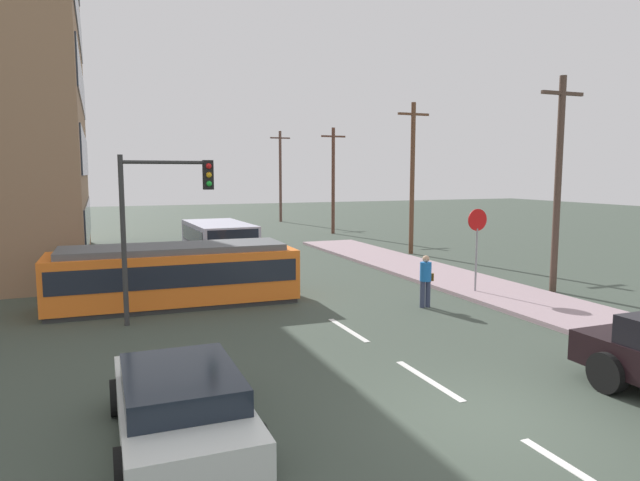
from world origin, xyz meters
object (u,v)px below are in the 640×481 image
(parked_sedan_near, at_px, (180,402))
(utility_pole_far, at_px, (333,179))
(utility_pole_distant, at_px, (280,175))
(streetcar_tram, at_px, (174,274))
(stop_sign, at_px, (477,233))
(pedestrian_crossing, at_px, (426,278))
(traffic_light_mast, at_px, (161,206))
(utility_pole_mid, at_px, (412,176))
(city_bus, at_px, (219,240))
(parked_sedan_mid, at_px, (136,268))
(utility_pole_near, at_px, (558,181))

(parked_sedan_near, relative_size, utility_pole_far, 0.59)
(parked_sedan_near, bearing_deg, utility_pole_distant, 70.15)
(streetcar_tram, relative_size, stop_sign, 2.71)
(pedestrian_crossing, height_order, parked_sedan_near, pedestrian_crossing)
(traffic_light_mast, xyz_separation_m, utility_pole_mid, (13.73, 9.40, 0.80))
(city_bus, distance_m, parked_sedan_near, 17.91)
(city_bus, xyz_separation_m, parked_sedan_mid, (-3.99, -3.85, -0.48))
(parked_sedan_near, distance_m, stop_sign, 13.34)
(city_bus, relative_size, parked_sedan_near, 1.23)
(utility_pole_far, bearing_deg, pedestrian_crossing, -105.36)
(city_bus, relative_size, stop_sign, 1.87)
(parked_sedan_near, distance_m, traffic_light_mast, 7.96)
(traffic_light_mast, height_order, utility_pole_mid, utility_pole_mid)
(city_bus, bearing_deg, utility_pole_near, -47.55)
(utility_pole_far, bearing_deg, streetcar_tram, -126.24)
(pedestrian_crossing, bearing_deg, utility_pole_near, 3.60)
(traffic_light_mast, bearing_deg, parked_sedan_near, -94.24)
(parked_sedan_near, height_order, utility_pole_distant, utility_pole_distant)
(traffic_light_mast, bearing_deg, utility_pole_far, 55.65)
(parked_sedan_near, relative_size, utility_pole_mid, 0.56)
(parked_sedan_mid, xyz_separation_m, utility_pole_near, (13.89, -6.96, 3.35))
(utility_pole_mid, bearing_deg, parked_sedan_mid, -166.82)
(parked_sedan_mid, height_order, utility_pole_mid, utility_pole_mid)
(utility_pole_near, distance_m, utility_pole_distant, 31.95)
(pedestrian_crossing, height_order, utility_pole_near, utility_pole_near)
(utility_pole_mid, bearing_deg, parked_sedan_near, -130.24)
(utility_pole_near, relative_size, utility_pole_far, 1.03)
(utility_pole_near, bearing_deg, utility_pole_far, 89.16)
(traffic_light_mast, xyz_separation_m, utility_pole_distant, (13.37, 31.08, 0.82))
(utility_pole_mid, bearing_deg, utility_pole_near, -91.32)
(city_bus, distance_m, stop_sign, 12.41)
(parked_sedan_near, relative_size, utility_pole_distant, 0.56)
(city_bus, bearing_deg, parked_sedan_mid, -136.02)
(stop_sign, relative_size, utility_pole_mid, 0.37)
(city_bus, height_order, utility_pole_distant, utility_pole_distant)
(utility_pole_far, xyz_separation_m, utility_pole_distant, (-0.43, 10.89, 0.26))
(parked_sedan_near, xyz_separation_m, stop_sign, (11.12, 7.21, 1.57))
(city_bus, xyz_separation_m, utility_pole_distant, (9.77, 21.13, 3.04))
(parked_sedan_mid, xyz_separation_m, traffic_light_mast, (0.40, -6.10, 2.70))
(parked_sedan_near, height_order, traffic_light_mast, traffic_light_mast)
(pedestrian_crossing, xyz_separation_m, utility_pole_distant, (5.45, 32.30, 3.20))
(city_bus, distance_m, utility_pole_distant, 23.48)
(pedestrian_crossing, bearing_deg, city_bus, 111.15)
(parked_sedan_near, bearing_deg, traffic_light_mast, 85.76)
(pedestrian_crossing, distance_m, utility_pole_mid, 12.52)
(pedestrian_crossing, relative_size, utility_pole_far, 0.23)
(pedestrian_crossing, bearing_deg, parked_sedan_near, -143.56)
(utility_pole_far, bearing_deg, utility_pole_near, -90.84)
(city_bus, relative_size, traffic_light_mast, 1.14)
(pedestrian_crossing, distance_m, parked_sedan_near, 10.53)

